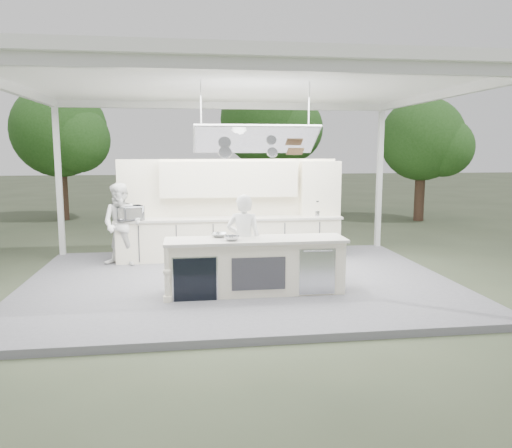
{
  "coord_description": "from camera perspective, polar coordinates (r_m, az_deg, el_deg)",
  "views": [
    {
      "loc": [
        -0.95,
        -9.23,
        2.57
      ],
      "look_at": [
        0.39,
        0.4,
        1.13
      ],
      "focal_mm": 35.0,
      "sensor_mm": 36.0,
      "label": 1
    }
  ],
  "objects": [
    {
      "name": "tree_cluster",
      "position": [
        19.03,
        -5.63,
        10.55
      ],
      "size": [
        19.55,
        9.4,
        5.85
      ],
      "color": "#473123",
      "rests_on": "ground"
    },
    {
      "name": "sous_chef",
      "position": [
        10.98,
        -15.08,
        -0.06
      ],
      "size": [
        1.01,
        0.89,
        1.77
      ],
      "primitive_type": "imported",
      "rotation": [
        0.0,
        0.0,
        -0.29
      ],
      "color": "white",
      "rests_on": "stage_deck"
    },
    {
      "name": "head_chef",
      "position": [
        8.85,
        -1.4,
        -2.01
      ],
      "size": [
        0.7,
        0.55,
        1.69
      ],
      "primitive_type": "imported",
      "rotation": [
        0.0,
        0.0,
        2.88
      ],
      "color": "white",
      "rests_on": "stage_deck"
    },
    {
      "name": "back_wall_unit",
      "position": [
        11.47,
        -0.89,
        3.46
      ],
      "size": [
        5.05,
        0.48,
        2.25
      ],
      "color": "white",
      "rests_on": "stage_deck"
    },
    {
      "name": "ground",
      "position": [
        9.63,
        -1.96,
        -7.05
      ],
      "size": [
        90.0,
        90.0,
        0.0
      ],
      "primitive_type": "plane",
      "color": "#454D35",
      "rests_on": "ground"
    },
    {
      "name": "stage_deck",
      "position": [
        9.61,
        -1.96,
        -6.7
      ],
      "size": [
        8.0,
        6.0,
        0.12
      ],
      "primitive_type": "cube",
      "color": "slate",
      "rests_on": "ground"
    },
    {
      "name": "demo_island",
      "position": [
        8.62,
        -0.16,
        -4.79
      ],
      "size": [
        3.1,
        0.79,
        0.95
      ],
      "color": "white",
      "rests_on": "stage_deck"
    },
    {
      "name": "tent",
      "position": [
        9.34,
        -2.05,
        15.45
      ],
      "size": [
        8.2,
        6.2,
        3.86
      ],
      "color": "white",
      "rests_on": "ground"
    },
    {
      "name": "toaster_oven",
      "position": [
        11.08,
        -14.32,
        1.22
      ],
      "size": [
        0.67,
        0.57,
        0.31
      ],
      "primitive_type": "imported",
      "rotation": [
        0.0,
        0.0,
        0.39
      ],
      "color": "silver",
      "rests_on": "back_counter"
    },
    {
      "name": "back_counter",
      "position": [
        11.34,
        -2.98,
        -1.59
      ],
      "size": [
        5.08,
        0.72,
        0.95
      ],
      "color": "white",
      "rests_on": "stage_deck"
    },
    {
      "name": "bowl_large",
      "position": [
        8.72,
        -4.25,
        -1.26
      ],
      "size": [
        0.34,
        0.34,
        0.07
      ],
      "primitive_type": "imported",
      "rotation": [
        0.0,
        0.0,
        -0.26
      ],
      "color": "#B6B9BD",
      "rests_on": "demo_island"
    },
    {
      "name": "bowl_small",
      "position": [
        8.36,
        -2.78,
        -1.63
      ],
      "size": [
        0.26,
        0.26,
        0.08
      ],
      "primitive_type": "imported",
      "rotation": [
        0.0,
        0.0,
        0.0
      ],
      "color": "#B8BABF",
      "rests_on": "demo_island"
    }
  ]
}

